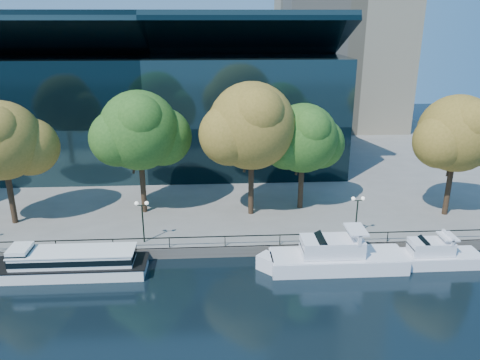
{
  "coord_description": "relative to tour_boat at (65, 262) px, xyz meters",
  "views": [
    {
      "loc": [
        4.13,
        -34.85,
        20.61
      ],
      "look_at": [
        6.64,
        8.0,
        5.65
      ],
      "focal_mm": 35.0,
      "sensor_mm": 36.0,
      "label": 1
    }
  ],
  "objects": [
    {
      "name": "cruiser_near",
      "position": [
        22.67,
        -0.31,
        0.01
      ],
      "size": [
        12.88,
        3.32,
        3.73
      ],
      "color": "white",
      "rests_on": "ground"
    },
    {
      "name": "tour_boat",
      "position": [
        0.0,
        0.0,
        0.0
      ],
      "size": [
        14.19,
        3.17,
        2.69
      ],
      "color": "white",
      "rests_on": "ground"
    },
    {
      "name": "railing",
      "position": [
        8.54,
        2.52,
        0.79
      ],
      "size": [
        88.2,
        0.08,
        0.99
      ],
      "color": "black",
      "rests_on": "promenade"
    },
    {
      "name": "tree_3",
      "position": [
        16.66,
        9.78,
        9.1
      ],
      "size": [
        10.93,
        8.97,
        13.81
      ],
      "color": "black",
      "rests_on": "promenade"
    },
    {
      "name": "lamp_2",
      "position": [
        25.88,
        3.77,
        2.84
      ],
      "size": [
        1.26,
        0.36,
        4.03
      ],
      "color": "black",
      "rests_on": "promenade"
    },
    {
      "name": "tree_1",
      "position": [
        -7.35,
        8.85,
        8.21
      ],
      "size": [
        9.51,
        7.8,
        12.33
      ],
      "color": "black",
      "rests_on": "promenade"
    },
    {
      "name": "lamp_1",
      "position": [
        6.12,
        3.77,
        2.84
      ],
      "size": [
        1.26,
        0.36,
        4.03
      ],
      "color": "black",
      "rests_on": "promenade"
    },
    {
      "name": "tree_2",
      "position": [
        5.36,
        10.92,
        8.54
      ],
      "size": [
        10.07,
        8.26,
        12.89
      ],
      "color": "black",
      "rests_on": "promenade"
    },
    {
      "name": "cruiser_far",
      "position": [
        31.43,
        -0.15,
        -0.2
      ],
      "size": [
        9.08,
        2.52,
        2.97
      ],
      "color": "white",
      "rests_on": "ground"
    },
    {
      "name": "tree_5",
      "position": [
        37.05,
        8.44,
        8.38
      ],
      "size": [
        9.64,
        7.91,
        12.55
      ],
      "color": "black",
      "rests_on": "promenade"
    },
    {
      "name": "convention_building",
      "position": [
        4.54,
        31.05,
        7.36
      ],
      "size": [
        50.0,
        24.57,
        21.43
      ],
      "color": "black",
      "rests_on": "ground"
    },
    {
      "name": "ground",
      "position": [
        8.54,
        -0.73,
        -1.15
      ],
      "size": [
        160.0,
        160.0,
        0.0
      ],
      "primitive_type": "plane",
      "color": "black",
      "rests_on": "ground"
    },
    {
      "name": "tree_4",
      "position": [
        22.12,
        11.09,
        7.48
      ],
      "size": [
        9.0,
        7.38,
        11.38
      ],
      "color": "black",
      "rests_on": "promenade"
    },
    {
      "name": "promenade",
      "position": [
        8.54,
        35.64,
        -0.65
      ],
      "size": [
        90.0,
        67.08,
        1.0
      ],
      "color": "slate",
      "rests_on": "ground"
    }
  ]
}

